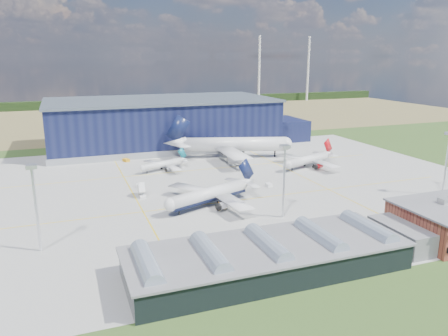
# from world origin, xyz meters

# --- Properties ---
(ground) EXTENTS (600.00, 600.00, 0.00)m
(ground) POSITION_xyz_m (0.00, 0.00, 0.00)
(ground) COLOR #2E4B1C
(ground) RESTS_ON ground
(apron) EXTENTS (220.00, 160.00, 0.08)m
(apron) POSITION_xyz_m (0.00, 10.00, 0.03)
(apron) COLOR #969691
(apron) RESTS_ON ground
(farmland) EXTENTS (600.00, 220.00, 0.01)m
(farmland) POSITION_xyz_m (0.00, 220.00, 0.00)
(farmland) COLOR olive
(farmland) RESTS_ON ground
(treeline) EXTENTS (600.00, 8.00, 8.00)m
(treeline) POSITION_xyz_m (0.00, 300.00, 4.00)
(treeline) COLOR black
(treeline) RESTS_ON ground
(hangar) EXTENTS (145.00, 62.00, 26.10)m
(hangar) POSITION_xyz_m (2.81, 94.80, 11.62)
(hangar) COLOR #111639
(hangar) RESTS_ON ground
(glass_concourse) EXTENTS (78.00, 23.00, 8.60)m
(glass_concourse) POSITION_xyz_m (-6.45, -60.00, 3.69)
(glass_concourse) COLOR black
(glass_concourse) RESTS_ON ground
(light_mast_west) EXTENTS (2.60, 2.60, 23.00)m
(light_mast_west) POSITION_xyz_m (-60.00, -30.00, 15.43)
(light_mast_west) COLOR silver
(light_mast_west) RESTS_ON ground
(light_mast_center) EXTENTS (2.60, 2.60, 23.00)m
(light_mast_center) POSITION_xyz_m (10.00, -30.00, 15.43)
(light_mast_center) COLOR silver
(light_mast_center) RESTS_ON ground
(light_mast_east) EXTENTS (2.60, 2.60, 23.00)m
(light_mast_east) POSITION_xyz_m (75.00, -30.00, 15.43)
(light_mast_east) COLOR silver
(light_mast_east) RESTS_ON ground
(airliner_navy) EXTENTS (52.25, 51.77, 13.14)m
(airliner_navy) POSITION_xyz_m (-8.14, -12.00, 6.57)
(airliner_navy) COLOR silver
(airliner_navy) RESTS_ON ground
(airliner_red) EXTENTS (44.21, 43.79, 11.20)m
(airliner_red) POSITION_xyz_m (50.04, 22.00, 5.60)
(airliner_red) COLOR silver
(airliner_red) RESTS_ON ground
(airliner_widebody) EXTENTS (79.38, 78.48, 20.72)m
(airliner_widebody) POSITION_xyz_m (26.82, 51.95, 10.36)
(airliner_widebody) COLOR silver
(airliner_widebody) RESTS_ON ground
(airliner_regional) EXTENTS (33.68, 33.39, 8.41)m
(airliner_regional) POSITION_xyz_m (-12.39, 40.00, 4.20)
(airliner_regional) COLOR silver
(airliner_regional) RESTS_ON ground
(gse_tug_a) EXTENTS (2.20, 3.60, 1.50)m
(gse_tug_a) POSITION_xyz_m (-4.84, -15.18, 0.75)
(gse_tug_a) COLOR orange
(gse_tug_a) RESTS_ON ground
(gse_tug_b) EXTENTS (2.94, 3.17, 1.14)m
(gse_tug_b) POSITION_xyz_m (20.90, -39.23, 0.57)
(gse_tug_b) COLOR orange
(gse_tug_b) RESTS_ON ground
(gse_cart_a) EXTENTS (1.93, 2.89, 1.25)m
(gse_cart_a) POSITION_xyz_m (20.62, 1.41, 0.63)
(gse_cart_a) COLOR white
(gse_cart_a) RESTS_ON ground
(gse_tug_c) EXTENTS (3.34, 3.97, 1.48)m
(gse_tug_c) POSITION_xyz_m (-25.00, 62.00, 0.74)
(gse_tug_c) COLOR orange
(gse_tug_c) RESTS_ON ground
(gse_cart_b) EXTENTS (3.38, 2.52, 1.34)m
(gse_cart_b) POSITION_xyz_m (-25.88, 17.53, 0.67)
(gse_cart_b) COLOR white
(gse_cart_b) RESTS_ON ground
(gse_van_c) EXTENTS (5.65, 3.67, 2.50)m
(gse_van_c) POSITION_xyz_m (59.62, -33.35, 1.25)
(gse_van_c) COLOR white
(gse_van_c) RESTS_ON ground
(airstair) EXTENTS (2.54, 5.62, 3.52)m
(airstair) POSITION_xyz_m (-27.56, 6.49, 1.76)
(airstair) COLOR white
(airstair) RESTS_ON ground
(car_a) EXTENTS (3.48, 2.02, 1.11)m
(car_a) POSITION_xyz_m (61.42, -41.58, 0.56)
(car_a) COLOR #99999E
(car_a) RESTS_ON ground
(car_b) EXTENTS (4.21, 2.08, 1.33)m
(car_b) POSITION_xyz_m (8.95, -48.00, 0.66)
(car_b) COLOR #99999E
(car_b) RESTS_ON ground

